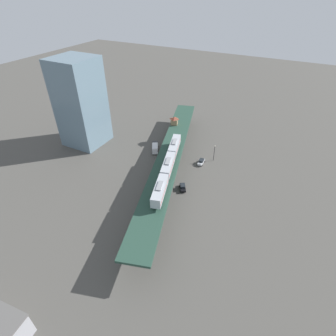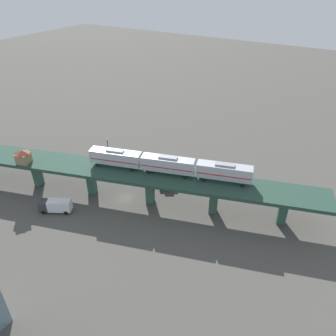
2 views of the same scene
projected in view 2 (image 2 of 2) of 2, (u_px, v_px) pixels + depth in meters
The scene contains 8 objects.
ground_plane at pixel (125, 198), 80.06m from camera, with size 400.00×400.00×0.00m, color #4C4944.
elevated_viaduct at pixel (122, 175), 76.51m from camera, with size 34.44×90.54×7.88m.
subway_train at pixel (168, 164), 73.50m from camera, with size 13.36×36.44×4.45m.
signal_hut at pixel (23, 156), 77.99m from camera, with size 4.01×4.01×3.40m.
street_car_black at pixel (168, 186), 82.87m from camera, with size 3.78×4.71×1.89m.
street_car_silver at pixel (113, 167), 90.48m from camera, with size 2.13×4.49×1.89m.
delivery_truck at pixel (56, 205), 74.74m from camera, with size 5.43×7.40×3.20m.
street_lamp at pixel (108, 148), 93.29m from camera, with size 0.44×0.44×6.94m.
Camera 2 is at (49.54, 41.83, 48.67)m, focal length 35.00 mm.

